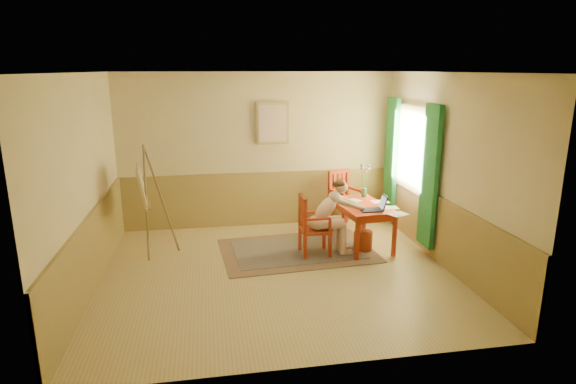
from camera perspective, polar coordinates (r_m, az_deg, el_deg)
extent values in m
cube|color=tan|center=(6.90, -1.29, -9.79)|extent=(5.00, 4.50, 0.02)
cube|color=white|center=(6.28, -1.44, 14.33)|extent=(5.00, 4.50, 0.02)
cube|color=#D2BB80|center=(8.65, -3.57, 5.00)|extent=(5.00, 0.02, 2.80)
cube|color=#D2BB80|center=(4.31, 3.06, -4.94)|extent=(5.00, 0.02, 2.80)
cube|color=#D2BB80|center=(6.58, -23.53, 0.73)|extent=(0.02, 4.50, 2.80)
cube|color=#D2BB80|center=(7.24, 18.70, 2.36)|extent=(0.02, 4.50, 2.80)
cube|color=#A28643|center=(8.81, -3.45, -0.81)|extent=(5.00, 0.04, 1.00)
cube|color=#A28643|center=(6.83, -22.52, -6.61)|extent=(0.04, 4.50, 1.00)
cube|color=#A28643|center=(7.46, 17.94, -4.41)|extent=(0.04, 4.50, 1.00)
cube|color=white|center=(8.17, 14.92, 5.03)|extent=(0.02, 1.00, 1.30)
cube|color=tan|center=(8.16, 14.80, 5.03)|extent=(0.03, 1.12, 1.42)
cube|color=green|center=(7.50, 16.73, 1.74)|extent=(0.08, 0.45, 2.20)
cube|color=green|center=(8.89, 12.32, 3.98)|extent=(0.08, 0.45, 2.20)
cube|color=tan|center=(8.56, -1.90, 8.30)|extent=(0.60, 0.04, 0.76)
cube|color=beige|center=(8.54, -1.88, 8.28)|extent=(0.50, 0.02, 0.66)
cube|color=#8C7251|center=(7.67, 1.13, -7.07)|extent=(2.51, 1.77, 0.01)
cube|color=black|center=(7.67, 1.13, -7.01)|extent=(2.08, 1.34, 0.01)
cube|color=#B43817|center=(7.75, 8.89, -1.61)|extent=(0.84, 1.27, 0.04)
cube|color=#B43817|center=(7.77, 8.87, -2.10)|extent=(0.73, 1.16, 0.10)
cube|color=#B43817|center=(7.26, 8.34, -5.71)|extent=(0.06, 0.06, 0.68)
cube|color=#B43817|center=(7.52, 12.71, -5.17)|extent=(0.06, 0.06, 0.68)
cube|color=#B43817|center=(8.22, 5.21, -3.16)|extent=(0.06, 0.06, 0.68)
cube|color=#B43817|center=(8.46, 9.17, -2.78)|extent=(0.06, 0.06, 0.68)
cube|color=#B43817|center=(7.40, 3.26, -4.58)|extent=(0.45, 0.43, 0.04)
cube|color=#B43817|center=(7.26, 2.06, -6.77)|extent=(0.05, 0.05, 0.39)
cube|color=#B43817|center=(7.35, 5.09, -6.55)|extent=(0.05, 0.05, 0.39)
cube|color=#B43817|center=(7.60, 1.46, -5.76)|extent=(0.05, 0.05, 0.39)
cube|color=#B43817|center=(7.69, 4.35, -5.56)|extent=(0.05, 0.05, 0.39)
cube|color=#B43817|center=(7.09, 2.10, -2.99)|extent=(0.05, 0.05, 0.53)
cube|color=#B43817|center=(7.44, 1.48, -2.13)|extent=(0.05, 0.05, 0.53)
cube|color=#B43817|center=(7.20, 1.80, -0.75)|extent=(0.05, 0.42, 0.06)
cube|color=#B43817|center=(7.18, 1.94, -2.88)|extent=(0.03, 0.04, 0.43)
cube|color=#B43817|center=(7.27, 1.78, -2.66)|extent=(0.03, 0.04, 0.43)
cube|color=#B43817|center=(7.36, 1.62, -2.44)|extent=(0.03, 0.04, 0.43)
cube|color=#B43817|center=(7.15, 3.64, -3.30)|extent=(0.39, 0.04, 0.03)
cube|color=#B43817|center=(7.23, 5.07, -4.01)|extent=(0.04, 0.04, 0.21)
cube|color=#B43817|center=(7.50, 2.95, -2.43)|extent=(0.39, 0.04, 0.03)
cube|color=#B43817|center=(7.57, 4.33, -3.12)|extent=(0.04, 0.04, 0.21)
cube|color=#B43817|center=(8.70, 6.96, -1.46)|extent=(0.61, 0.62, 0.05)
cube|color=#B43817|center=(8.80, 5.00, -2.81)|extent=(0.07, 0.07, 0.43)
cube|color=#B43817|center=(8.48, 6.77, -3.54)|extent=(0.07, 0.07, 0.43)
cube|color=#B43817|center=(9.05, 7.05, -2.38)|extent=(0.07, 0.07, 0.43)
cube|color=#B43817|center=(8.74, 8.85, -3.07)|extent=(0.07, 0.07, 0.43)
cube|color=#B43817|center=(8.65, 5.08, 0.65)|extent=(0.07, 0.07, 0.58)
cube|color=#B43817|center=(8.91, 7.16, 1.00)|extent=(0.07, 0.07, 0.58)
cube|color=#B43817|center=(8.72, 6.18, 2.47)|extent=(0.45, 0.23, 0.06)
cube|color=#B43817|center=(8.72, 5.59, 0.64)|extent=(0.06, 0.05, 0.47)
cube|color=#B43817|center=(8.78, 6.13, 0.73)|extent=(0.06, 0.05, 0.47)
cube|color=#B43817|center=(8.85, 6.66, 0.82)|extent=(0.06, 0.05, 0.47)
cube|color=#B43817|center=(8.51, 5.95, -0.02)|extent=(0.21, 0.41, 0.04)
cube|color=#B43817|center=(8.38, 6.80, -1.08)|extent=(0.06, 0.06, 0.23)
cube|color=#B43817|center=(8.76, 8.05, 0.35)|extent=(0.21, 0.41, 0.04)
cube|color=#B43817|center=(8.64, 8.90, -0.68)|extent=(0.06, 0.06, 0.23)
ellipsoid|color=beige|center=(7.35, 3.46, -3.70)|extent=(0.28, 0.34, 0.22)
cylinder|color=beige|center=(7.33, 5.16, -3.88)|extent=(0.42, 0.16, 0.15)
cylinder|color=beige|center=(7.48, 4.81, -3.47)|extent=(0.42, 0.16, 0.15)
cylinder|color=beige|center=(7.46, 6.61, -5.62)|extent=(0.11, 0.11, 0.48)
cylinder|color=beige|center=(7.62, 6.24, -5.18)|extent=(0.11, 0.11, 0.48)
cube|color=beige|center=(7.57, 7.00, -7.27)|extent=(0.20, 0.09, 0.07)
cube|color=beige|center=(7.72, 6.63, -6.81)|extent=(0.20, 0.09, 0.07)
ellipsoid|color=beige|center=(7.32, 4.58, -2.05)|extent=(0.47, 0.28, 0.51)
ellipsoid|color=beige|center=(7.31, 5.69, -0.61)|extent=(0.19, 0.29, 0.17)
sphere|color=beige|center=(7.30, 6.48, 0.61)|extent=(0.19, 0.19, 0.19)
ellipsoid|color=#5A3418|center=(7.28, 6.34, 1.02)|extent=(0.18, 0.19, 0.14)
sphere|color=#5A3418|center=(7.26, 5.76, 0.92)|extent=(0.10, 0.10, 0.10)
cylinder|color=beige|center=(7.22, 6.67, -1.26)|extent=(0.22, 0.10, 0.14)
cylinder|color=beige|center=(7.32, 8.22, -1.73)|extent=(0.29, 0.14, 0.16)
sphere|color=beige|center=(7.24, 7.38, -1.49)|extent=(0.09, 0.09, 0.08)
sphere|color=beige|center=(7.40, 9.05, -1.97)|extent=(0.07, 0.07, 0.07)
cylinder|color=beige|center=(7.48, 6.05, -0.68)|extent=(0.22, 0.11, 0.14)
cylinder|color=beige|center=(7.54, 7.65, -1.22)|extent=(0.29, 0.13, 0.16)
sphere|color=beige|center=(7.52, 6.69, -0.86)|extent=(0.09, 0.09, 0.08)
sphere|color=beige|center=(7.57, 8.60, -1.58)|extent=(0.07, 0.07, 0.07)
cube|color=#1E2338|center=(7.42, 9.96, -2.14)|extent=(0.34, 0.26, 0.02)
cube|color=#2D3342|center=(7.42, 9.96, -2.11)|extent=(0.30, 0.20, 0.00)
cube|color=#1E2338|center=(7.45, 11.44, -1.20)|extent=(0.08, 0.24, 0.22)
cube|color=#99BFF2|center=(7.45, 11.34, -1.24)|extent=(0.06, 0.20, 0.18)
cube|color=white|center=(7.31, 13.19, -2.63)|extent=(0.34, 0.29, 0.00)
cube|color=white|center=(7.93, 11.04, -1.15)|extent=(0.29, 0.21, 0.00)
cube|color=white|center=(7.90, 7.79, -1.06)|extent=(0.35, 0.32, 0.00)
cube|color=white|center=(7.62, 12.08, -1.86)|extent=(0.30, 0.22, 0.00)
cylinder|color=#3F724C|center=(8.17, 9.17, -0.06)|extent=(0.11, 0.11, 0.15)
cylinder|color=#3F7233|center=(8.17, 9.04, 1.77)|extent=(0.03, 0.13, 0.40)
sphere|color=#728CD8|center=(8.18, 8.89, 3.22)|extent=(0.07, 0.07, 0.06)
cylinder|color=#3F7233|center=(8.07, 9.09, 1.69)|extent=(0.08, 0.07, 0.42)
sphere|color=pink|center=(7.99, 9.00, 3.10)|extent=(0.05, 0.05, 0.04)
cylinder|color=#3F7233|center=(8.14, 9.28, 1.39)|extent=(0.04, 0.04, 0.31)
sphere|color=pink|center=(8.12, 9.38, 2.48)|extent=(0.06, 0.06, 0.05)
cylinder|color=#3F7233|center=(8.06, 9.06, 1.56)|extent=(0.10, 0.10, 0.39)
sphere|color=#728CD8|center=(7.96, 8.93, 2.84)|extent=(0.07, 0.07, 0.05)
cylinder|color=#3F7233|center=(8.16, 9.49, 1.54)|extent=(0.10, 0.06, 0.35)
sphere|color=pink|center=(8.16, 9.79, 2.77)|extent=(0.06, 0.06, 0.05)
cylinder|color=#3F7233|center=(8.14, 9.37, 1.54)|extent=(0.06, 0.04, 0.35)
sphere|color=pink|center=(8.12, 9.56, 2.78)|extent=(0.06, 0.06, 0.05)
cylinder|color=#3F7233|center=(8.16, 9.46, 1.73)|extent=(0.10, 0.08, 0.40)
sphere|color=#728CD8|center=(8.16, 9.73, 3.16)|extent=(0.06, 0.06, 0.05)
cylinder|color=#A03E20|center=(7.75, 9.05, -5.83)|extent=(0.31, 0.31, 0.32)
cylinder|color=olive|center=(7.47, -16.74, -1.30)|extent=(0.05, 0.32, 1.75)
cylinder|color=olive|center=(7.74, -16.76, -0.74)|extent=(0.12, 0.32, 1.75)
cylinder|color=olive|center=(7.61, -14.98, -0.89)|extent=(0.46, 0.09, 1.75)
cylinder|color=olive|center=(7.62, -16.89, -1.54)|extent=(0.09, 0.49, 0.03)
cube|color=olive|center=(7.62, -16.46, -1.51)|extent=(0.12, 0.53, 0.03)
cube|color=tan|center=(7.55, -17.23, 0.69)|extent=(0.23, 0.78, 0.58)
cube|color=beige|center=(7.55, -17.09, 0.70)|extent=(0.18, 0.71, 0.50)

